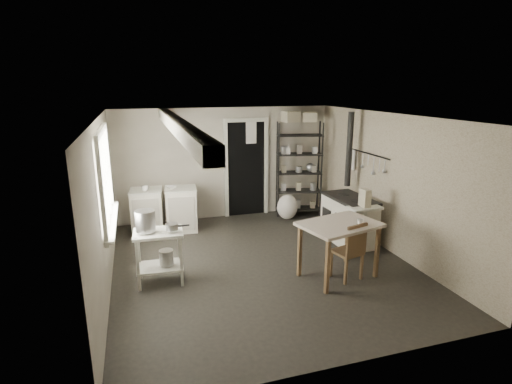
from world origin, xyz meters
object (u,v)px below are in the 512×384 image
object	(u,v)px
work_table	(338,252)
flour_sack	(287,208)
shelf_rack	(299,172)
stove	(349,218)
chair	(347,247)
base_cabinets	(164,208)
prep_table	(160,256)
stockpot	(145,221)

from	to	relation	value
work_table	flour_sack	bearing A→B (deg)	84.66
shelf_rack	stove	xyz separation A→B (m)	(0.24, -1.74, -0.51)
work_table	chair	distance (m)	0.16
base_cabinets	shelf_rack	bearing A→B (deg)	9.93
stove	base_cabinets	bearing A→B (deg)	151.28
prep_table	stockpot	bearing A→B (deg)	177.41
stockpot	work_table	bearing A→B (deg)	-12.47
base_cabinets	shelf_rack	world-z (taller)	shelf_rack
base_cabinets	chair	bearing A→B (deg)	-43.72
shelf_rack	chair	bearing A→B (deg)	-85.34
prep_table	base_cabinets	size ratio (longest dim) A/B	0.60
shelf_rack	stove	size ratio (longest dim) A/B	1.89
stove	stockpot	bearing A→B (deg)	-173.31
shelf_rack	flour_sack	size ratio (longest dim) A/B	3.79
stockpot	base_cabinets	world-z (taller)	stockpot
base_cabinets	chair	distance (m)	3.64
stockpot	base_cabinets	distance (m)	2.18
stockpot	chair	bearing A→B (deg)	-13.60
stockpot	chair	distance (m)	2.87
prep_table	chair	distance (m)	2.69
chair	base_cabinets	bearing A→B (deg)	116.44
work_table	flour_sack	world-z (taller)	work_table
stove	chair	world-z (taller)	chair
flour_sack	stove	bearing A→B (deg)	-68.56
work_table	chair	world-z (taller)	chair
shelf_rack	work_table	bearing A→B (deg)	-87.49
prep_table	work_table	distance (m)	2.57
stockpot	base_cabinets	xyz separation A→B (m)	(0.39, 2.09, -0.48)
prep_table	flour_sack	world-z (taller)	prep_table
prep_table	stove	distance (m)	3.38
base_cabinets	stove	size ratio (longest dim) A/B	1.21
flour_sack	work_table	bearing A→B (deg)	-95.34
stockpot	stove	size ratio (longest dim) A/B	0.28
stove	work_table	size ratio (longest dim) A/B	0.97
stove	flour_sack	xyz separation A→B (m)	(-0.58, 1.49, -0.20)
prep_table	shelf_rack	bearing A→B (deg)	36.80
stockpot	chair	xyz separation A→B (m)	(2.76, -0.67, -0.45)
stockpot	work_table	distance (m)	2.78
chair	flour_sack	size ratio (longest dim) A/B	1.66
prep_table	base_cabinets	bearing A→B (deg)	83.61
stove	work_table	bearing A→B (deg)	-128.27
base_cabinets	shelf_rack	size ratio (longest dim) A/B	0.64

